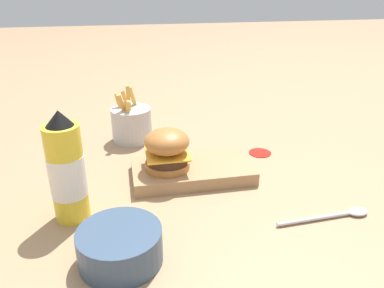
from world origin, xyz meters
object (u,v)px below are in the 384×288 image
(fries_basket, at_px, (132,123))
(spoon, at_px, (341,214))
(serving_board, at_px, (192,170))
(side_bowl, at_px, (120,245))
(burger, at_px, (167,149))
(ketchup_bottle, at_px, (67,171))

(fries_basket, relative_size, spoon, 0.83)
(serving_board, height_order, side_bowl, side_bowl)
(serving_board, relative_size, side_bowl, 1.99)
(burger, height_order, spoon, burger)
(ketchup_bottle, distance_m, spoon, 0.51)
(burger, distance_m, side_bowl, 0.27)
(burger, bearing_deg, ketchup_bottle, -151.56)
(serving_board, relative_size, fries_basket, 1.71)
(ketchup_bottle, bearing_deg, serving_board, 24.02)
(serving_board, bearing_deg, spoon, -40.44)
(spoon, bearing_deg, serving_board, 136.52)
(fries_basket, height_order, side_bowl, fries_basket)
(ketchup_bottle, bearing_deg, spoon, -11.18)
(burger, distance_m, ketchup_bottle, 0.22)
(burger, relative_size, ketchup_bottle, 0.46)
(side_bowl, height_order, spoon, side_bowl)
(serving_board, relative_size, spoon, 1.42)
(burger, xyz_separation_m, spoon, (0.30, -0.20, -0.07))
(ketchup_bottle, height_order, fries_basket, ketchup_bottle)
(side_bowl, relative_size, spoon, 0.71)
(serving_board, distance_m, burger, 0.08)
(serving_board, xyz_separation_m, burger, (-0.06, -0.01, 0.06))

